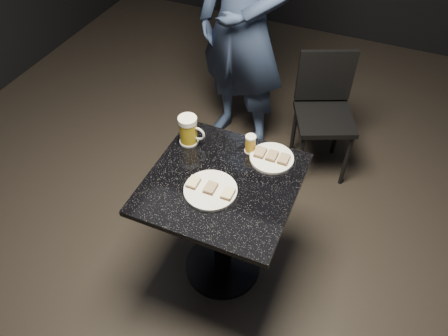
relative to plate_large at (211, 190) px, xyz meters
The scene contains 10 objects.
floor 0.76m from the plate_large, 72.32° to the left, with size 6.00×6.00×0.00m, color black.
plate_large is the anchor object (origin of this frame).
plate_small 0.37m from the plate_large, 58.42° to the left, with size 0.22×0.22×0.01m, color white.
patron 1.26m from the plate_large, 104.37° to the left, with size 0.68×0.45×1.88m, color navy.
table 0.26m from the plate_large, 72.32° to the left, with size 0.70×0.70×0.75m.
beer_mug 0.36m from the plate_large, 132.04° to the left, with size 0.14×0.10×0.16m.
beer_tumbler 0.34m from the plate_large, 77.50° to the left, with size 0.06×0.06×0.10m.
chair 1.22m from the plate_large, 76.03° to the left, with size 0.48×0.48×0.85m.
canapes_on_plate_large 0.02m from the plate_large, ahead, with size 0.22×0.07×0.02m.
canapes_on_plate_small 0.37m from the plate_large, 58.42° to the left, with size 0.17×0.07×0.02m.
Camera 1 is at (0.56, -1.28, 2.27)m, focal length 35.00 mm.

